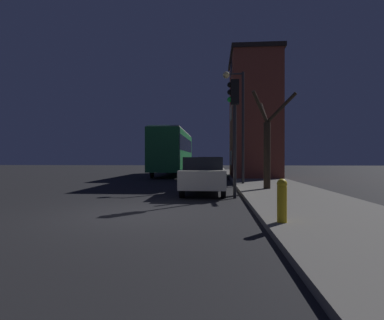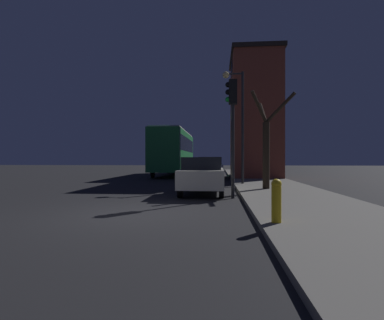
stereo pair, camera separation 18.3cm
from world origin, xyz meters
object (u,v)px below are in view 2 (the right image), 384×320
at_px(bare_tree, 267,144).
at_px(car_mid_lane, 210,167).
at_px(traffic_light, 232,113).
at_px(car_far_lane, 208,166).
at_px(streetlamp, 238,111).
at_px(bus, 174,150).
at_px(fire_hydrant, 276,200).
at_px(car_near_lane, 203,174).

distance_m(bare_tree, car_mid_lane, 9.54).
height_order(traffic_light, car_far_lane, traffic_light).
bearing_deg(car_far_lane, streetlamp, -81.93).
bearing_deg(bus, streetlamp, -64.15).
bearing_deg(streetlamp, fire_hydrant, -89.12).
relative_size(streetlamp, bare_tree, 1.42).
xyz_separation_m(bus, fire_hydrant, (5.12, -20.15, -1.68)).
bearing_deg(car_mid_lane, streetlamp, -75.60).
xyz_separation_m(bus, car_near_lane, (3.27, -13.99, -1.49)).
bearing_deg(car_near_lane, bus, 103.15).
distance_m(car_mid_lane, car_far_lane, 8.05).
height_order(bare_tree, fire_hydrant, bare_tree).
bearing_deg(car_far_lane, fire_hydrant, -84.85).
bearing_deg(traffic_light, car_far_lane, 94.39).
bearing_deg(traffic_light, bus, 106.04).
distance_m(traffic_light, car_mid_lane, 11.73).
bearing_deg(streetlamp, car_mid_lane, 104.40).
height_order(bus, car_mid_lane, bus).
relative_size(traffic_light, car_far_lane, 0.95).
xyz_separation_m(traffic_light, fire_hydrant, (0.69, -4.75, -2.52)).
relative_size(bare_tree, car_mid_lane, 1.08).
relative_size(bus, car_near_lane, 2.68).
relative_size(traffic_light, car_near_lane, 1.03).
height_order(car_mid_lane, car_far_lane, car_mid_lane).
bearing_deg(bare_tree, traffic_light, -124.24).
relative_size(traffic_light, bare_tree, 1.03).
height_order(streetlamp, car_far_lane, streetlamp).
bearing_deg(fire_hydrant, traffic_light, 98.29).
height_order(car_mid_lane, fire_hydrant, car_mid_lane).
relative_size(bus, fire_hydrant, 12.58).
xyz_separation_m(bus, car_mid_lane, (3.35, -3.94, -1.45)).
distance_m(bare_tree, bus, 14.34).
xyz_separation_m(car_near_lane, car_far_lane, (-0.34, 18.09, -0.02)).
distance_m(bus, car_near_lane, 14.45).
relative_size(traffic_light, bus, 0.38).
height_order(bus, car_far_lane, bus).
height_order(bus, fire_hydrant, bus).
bearing_deg(streetlamp, bare_tree, -68.35).
xyz_separation_m(streetlamp, fire_hydrant, (0.15, -9.90, -3.43)).
bearing_deg(traffic_light, car_near_lane, 129.49).
bearing_deg(traffic_light, car_mid_lane, 95.38).
relative_size(bare_tree, bus, 0.37).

